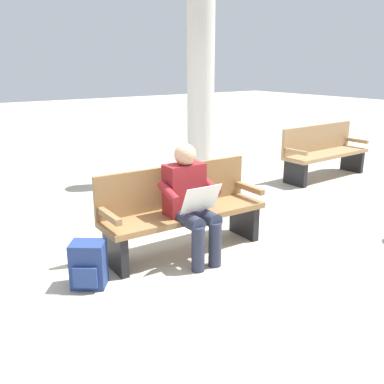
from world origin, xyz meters
TOP-DOWN VIEW (x-y plane):
  - ground_plane at (0.00, 0.00)m, footprint 40.00×40.00m
  - bench_near at (-0.00, -0.07)m, footprint 1.82×0.55m
  - person_seated at (0.05, 0.16)m, footprint 0.58×0.58m
  - backpack at (1.13, 0.11)m, footprint 0.38×0.37m
  - bench_far at (-3.75, -1.21)m, footprint 1.81×0.54m
  - support_pillar at (-1.88, -2.27)m, footprint 0.44×0.44m

SIDE VIEW (x-z plane):
  - ground_plane at x=0.00m, z-range 0.00..0.00m
  - backpack at x=1.13m, z-range 0.00..0.41m
  - bench_near at x=0.00m, z-range 0.01..0.91m
  - bench_far at x=-3.75m, z-range 0.01..0.91m
  - person_seated at x=0.05m, z-range 0.04..1.22m
  - support_pillar at x=-1.88m, z-range 0.00..3.84m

